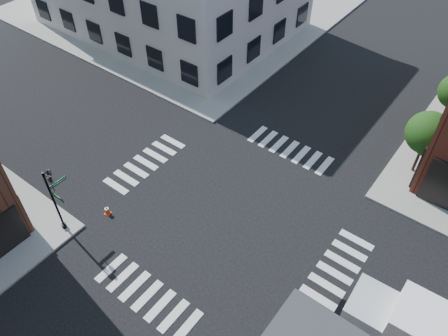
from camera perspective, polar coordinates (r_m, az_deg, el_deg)
ground at (r=26.36m, az=0.69°, el=-5.70°), size 120.00×120.00×0.00m
sidewalk_nw at (r=50.62m, az=-4.44°, el=20.95°), size 30.00×30.00×0.15m
tree_near at (r=29.22m, az=25.13°, el=3.89°), size 2.69×2.69×4.49m
signal_pole at (r=25.08m, az=-21.25°, el=-3.32°), size 1.29×1.24×4.60m
traffic_cone at (r=26.94m, az=-15.05°, el=-5.33°), size 0.43×0.43×0.65m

